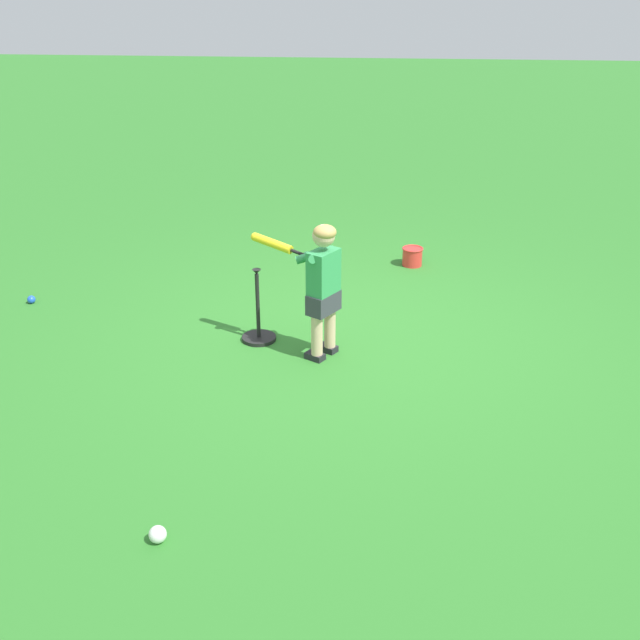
# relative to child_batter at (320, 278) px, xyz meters

# --- Properties ---
(ground_plane) EXTENTS (40.00, 40.00, 0.00)m
(ground_plane) POSITION_rel_child_batter_xyz_m (-0.23, -0.36, -0.65)
(ground_plane) COLOR #2D7528
(child_batter) EXTENTS (0.73, 0.48, 1.08)m
(child_batter) POSITION_rel_child_batter_xyz_m (0.00, 0.00, 0.00)
(child_batter) COLOR #232328
(child_batter) RESTS_ON ground
(play_ball_center_lawn) EXTENTS (0.07, 0.07, 0.07)m
(play_ball_center_lawn) POSITION_rel_child_batter_xyz_m (2.71, -0.77, -0.61)
(play_ball_center_lawn) COLOR blue
(play_ball_center_lawn) RESTS_ON ground
(play_ball_far_left) EXTENTS (0.10, 0.10, 0.10)m
(play_ball_far_left) POSITION_rel_child_batter_xyz_m (0.67, 2.24, -0.60)
(play_ball_far_left) COLOR white
(play_ball_far_left) RESTS_ON ground
(batting_tee) EXTENTS (0.28, 0.28, 0.62)m
(batting_tee) POSITION_rel_child_batter_xyz_m (0.52, -0.22, -0.55)
(batting_tee) COLOR black
(batting_tee) RESTS_ON ground
(toy_bucket) EXTENTS (0.22, 0.22, 0.19)m
(toy_bucket) POSITION_rel_child_batter_xyz_m (-0.76, -2.06, -0.55)
(toy_bucket) COLOR red
(toy_bucket) RESTS_ON ground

